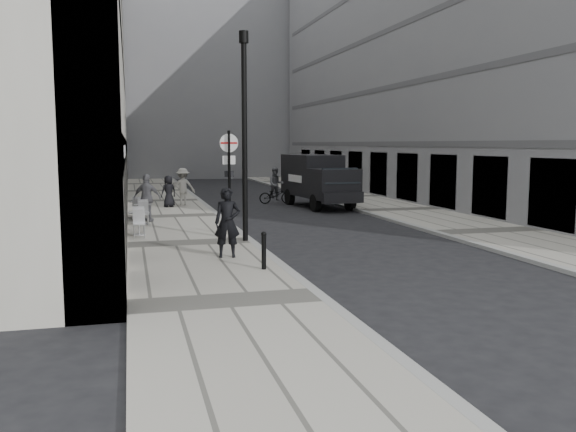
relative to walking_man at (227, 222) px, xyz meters
name	(u,v)px	position (x,y,z in m)	size (l,w,h in m)	color
ground	(367,338)	(1.23, -7.46, -1.11)	(120.00, 120.00, 0.00)	black
sidewalk	(174,217)	(-0.77, 10.54, -1.05)	(4.00, 60.00, 0.12)	#A09C90
far_sidewalk	(400,210)	(10.23, 10.54, -1.05)	(4.00, 60.00, 0.12)	#A09C90
building_left	(82,33)	(-4.77, 17.04, 7.89)	(4.00, 45.00, 18.00)	beige
building_right	(434,31)	(15.23, 17.04, 8.89)	(6.00, 45.00, 20.00)	slate
building_far	(179,69)	(2.73, 48.54, 9.89)	(24.00, 16.00, 22.00)	slate
walking_man	(227,222)	(0.00, 0.00, 0.00)	(0.72, 0.48, 1.99)	black
sign_post	(229,170)	(0.63, 3.52, 1.34)	(0.63, 0.10, 3.64)	black
lamppost	(244,126)	(1.03, 2.79, 2.78)	(0.31, 0.31, 6.78)	black
bollard_near	(264,252)	(0.63, -1.90, -0.54)	(0.12, 0.12, 0.91)	black
bollard_far	(225,222)	(0.63, 4.67, -0.58)	(0.11, 0.11, 0.82)	black
panel_van	(317,178)	(6.92, 13.62, 0.43)	(2.69, 5.98, 2.73)	black
cyclist	(276,190)	(5.23, 15.89, -0.33)	(1.91, 0.79, 2.01)	black
pedestrian_a	(147,198)	(-1.96, 8.69, -0.01)	(1.15, 0.48, 1.96)	#5D5D62
pedestrian_b	(183,187)	(0.05, 15.17, -0.03)	(1.25, 0.72, 1.93)	#A6A29A
pedestrian_c	(169,191)	(-0.73, 14.37, -0.19)	(0.78, 0.51, 1.61)	black
cafe_table_near	(143,212)	(-2.14, 7.91, -0.51)	(0.73, 1.66, 0.94)	#ACACAE
cafe_table_mid	(139,221)	(-2.37, 4.92, -0.51)	(0.75, 1.68, 0.96)	silver
cafe_table_far	(137,208)	(-2.37, 9.99, -0.55)	(0.68, 1.53, 0.87)	#A8A7AA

